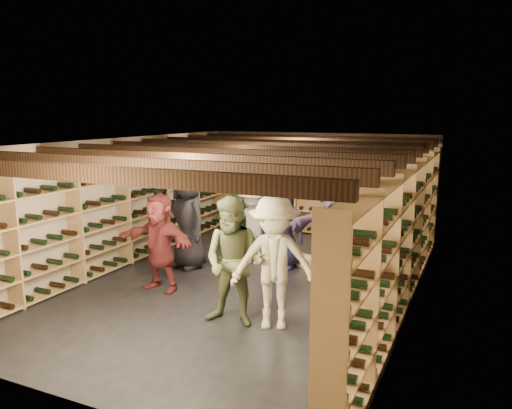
{
  "coord_description": "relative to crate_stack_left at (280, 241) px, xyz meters",
  "views": [
    {
      "loc": [
        3.6,
        -7.4,
        2.88
      ],
      "look_at": [
        0.1,
        0.2,
        1.33
      ],
      "focal_mm": 35.0,
      "sensor_mm": 36.0,
      "label": 1
    }
  ],
  "objects": [
    {
      "name": "ground",
      "position": [
        0.02,
        -1.62,
        -0.34
      ],
      "size": [
        8.0,
        8.0,
        0.0
      ],
      "primitive_type": "plane",
      "color": "black",
      "rests_on": "ground"
    },
    {
      "name": "walls",
      "position": [
        0.02,
        -1.62,
        0.86
      ],
      "size": [
        5.52,
        8.02,
        2.4
      ],
      "color": "#BAA690",
      "rests_on": "ground"
    },
    {
      "name": "person_3",
      "position": [
        1.17,
        -3.11,
        0.57
      ],
      "size": [
        1.33,
        1.03,
        1.81
      ],
      "primitive_type": "imported",
      "rotation": [
        0.0,
        0.0,
        0.34
      ],
      "color": "beige",
      "rests_on": "ground"
    },
    {
      "name": "person_2",
      "position": [
        0.64,
        -3.25,
        0.55
      ],
      "size": [
        0.91,
        0.74,
        1.77
      ],
      "primitive_type": "imported",
      "rotation": [
        0.0,
        0.0,
        0.08
      ],
      "color": "#5B643D",
      "rests_on": "ground"
    },
    {
      "name": "ceiling",
      "position": [
        0.02,
        -1.62,
        2.06
      ],
      "size": [
        5.5,
        8.0,
        0.01
      ],
      "primitive_type": "cube",
      "color": "beige",
      "rests_on": "walls"
    },
    {
      "name": "crate_stack_left",
      "position": [
        0.0,
        0.0,
        0.0
      ],
      "size": [
        0.54,
        0.39,
        0.68
      ],
      "rotation": [
        0.0,
        0.0,
        -0.13
      ],
      "color": "tan",
      "rests_on": "ground"
    },
    {
      "name": "wine_rack_back",
      "position": [
        0.02,
        2.21,
        0.73
      ],
      "size": [
        4.7,
        0.3,
        2.15
      ],
      "color": "#A58850",
      "rests_on": "ground"
    },
    {
      "name": "ceiling_joists",
      "position": [
        0.02,
        -1.62,
        1.92
      ],
      "size": [
        5.4,
        7.12,
        0.18
      ],
      "color": "black",
      "rests_on": "ground"
    },
    {
      "name": "person_1",
      "position": [
        -1.86,
        -1.45,
        0.47
      ],
      "size": [
        0.68,
        0.55,
        1.62
      ],
      "primitive_type": "imported",
      "rotation": [
        0.0,
        0.0,
        -0.3
      ],
      "color": "black",
      "rests_on": "ground"
    },
    {
      "name": "person_12",
      "position": [
        2.2,
        -1.67,
        0.5
      ],
      "size": [
        0.95,
        0.78,
        1.68
      ],
      "primitive_type": "imported",
      "rotation": [
        0.0,
        0.0,
        0.34
      ],
      "color": "#2E2D32",
      "rests_on": "ground"
    },
    {
      "name": "person_8",
      "position": [
        1.84,
        -0.78,
        0.49
      ],
      "size": [
        0.85,
        0.69,
        1.66
      ],
      "primitive_type": "imported",
      "rotation": [
        0.0,
        0.0,
        -0.08
      ],
      "color": "#402319",
      "rests_on": "ground"
    },
    {
      "name": "wine_rack_right",
      "position": [
        2.59,
        -1.62,
        0.74
      ],
      "size": [
        0.32,
        7.5,
        2.15
      ],
      "color": "#A58850",
      "rests_on": "ground"
    },
    {
      "name": "crate_stack_right",
      "position": [
        1.3,
        0.75,
        -0.17
      ],
      "size": [
        0.54,
        0.4,
        0.34
      ],
      "rotation": [
        0.0,
        0.0,
        -0.15
      ],
      "color": "tan",
      "rests_on": "ground"
    },
    {
      "name": "person_9",
      "position": [
        -0.33,
        -0.59,
        0.43
      ],
      "size": [
        1.03,
        0.64,
        1.54
      ],
      "primitive_type": "imported",
      "rotation": [
        0.0,
        0.0,
        0.07
      ],
      "color": "#A59E97",
      "rests_on": "ground"
    },
    {
      "name": "person_11",
      "position": [
        1.4,
        -1.11,
        0.59
      ],
      "size": [
        1.8,
        1.04,
        1.85
      ],
      "primitive_type": "imported",
      "rotation": [
        0.0,
        0.0,
        0.31
      ],
      "color": "slate",
      "rests_on": "ground"
    },
    {
      "name": "person_5",
      "position": [
        -1.08,
        -2.55,
        0.47
      ],
      "size": [
        1.54,
        0.66,
        1.61
      ],
      "primitive_type": "imported",
      "rotation": [
        0.0,
        0.0,
        -0.12
      ],
      "color": "maroon",
      "rests_on": "ground"
    },
    {
      "name": "wine_rack_left",
      "position": [
        -2.55,
        -1.62,
        0.74
      ],
      "size": [
        0.32,
        7.5,
        2.15
      ],
      "color": "#A58850",
      "rests_on": "ground"
    },
    {
      "name": "person_4",
      "position": [
        2.2,
        -3.0,
        0.43
      ],
      "size": [
        0.92,
        0.42,
        1.54
      ],
      "primitive_type": "imported",
      "rotation": [
        0.0,
        0.0,
        0.05
      ],
      "color": "teal",
      "rests_on": "ground"
    },
    {
      "name": "crate_loose",
      "position": [
        0.68,
        -0.32,
        -0.25
      ],
      "size": [
        0.57,
        0.46,
        0.17
      ],
      "primitive_type": "cube",
      "rotation": [
        0.0,
        0.0,
        -0.29
      ],
      "color": "tan",
      "rests_on": "ground"
    },
    {
      "name": "person_6",
      "position": [
        0.31,
        -0.57,
        0.45
      ],
      "size": [
        0.81,
        0.57,
        1.58
      ],
      "primitive_type": "imported",
      "rotation": [
        0.0,
        0.0,
        0.08
      ],
      "color": "#1D1F46",
      "rests_on": "ground"
    },
    {
      "name": "person_10",
      "position": [
        -0.8,
        -0.32,
        0.44
      ],
      "size": [
        0.97,
        0.52,
        1.56
      ],
      "primitive_type": "imported",
      "rotation": [
        0.0,
        0.0,
        0.16
      ],
      "color": "#224730",
      "rests_on": "ground"
    },
    {
      "name": "person_0",
      "position": [
        -1.32,
        -1.33,
        0.56
      ],
      "size": [
        1.03,
        0.85,
        1.81
      ],
      "primitive_type": "imported",
      "rotation": [
        0.0,
        0.0,
        -0.35
      ],
      "color": "black",
      "rests_on": "ground"
    }
  ]
}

